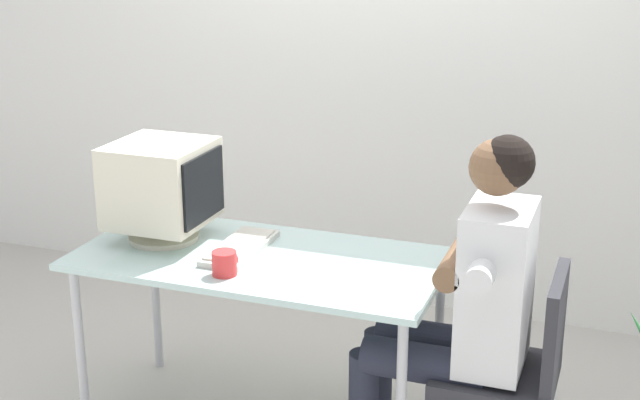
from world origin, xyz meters
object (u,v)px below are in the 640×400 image
(office_chair, at_px, (514,366))
(desk_mug, at_px, (225,263))
(person_seated, at_px, (462,302))
(crt_monitor, at_px, (162,185))
(keyboard, at_px, (240,247))
(desk, at_px, (260,271))

(office_chair, distance_m, desk_mug, 1.08)
(office_chair, height_order, person_seated, person_seated)
(office_chair, bearing_deg, crt_monitor, 176.52)
(crt_monitor, xyz_separation_m, office_chair, (1.41, -0.09, -0.48))
(crt_monitor, relative_size, office_chair, 0.48)
(keyboard, bearing_deg, office_chair, -3.68)
(office_chair, bearing_deg, desk, 177.30)
(crt_monitor, xyz_separation_m, keyboard, (0.34, -0.02, -0.21))
(desk, height_order, desk_mug, desk_mug)
(office_chair, xyz_separation_m, desk_mug, (-1.02, -0.16, 0.30))
(desk, distance_m, office_chair, 1.00)
(crt_monitor, relative_size, desk_mug, 3.91)
(crt_monitor, distance_m, desk_mug, 0.49)
(crt_monitor, height_order, office_chair, crt_monitor)
(desk, height_order, office_chair, office_chair)
(desk_mug, bearing_deg, person_seated, 11.03)
(crt_monitor, bearing_deg, person_seated, -4.03)
(keyboard, xyz_separation_m, office_chair, (1.07, -0.07, -0.27))
(keyboard, height_order, office_chair, office_chair)
(desk, xyz_separation_m, person_seated, (0.78, -0.05, 0.01))
(desk, height_order, person_seated, person_seated)
(desk, distance_m, keyboard, 0.12)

